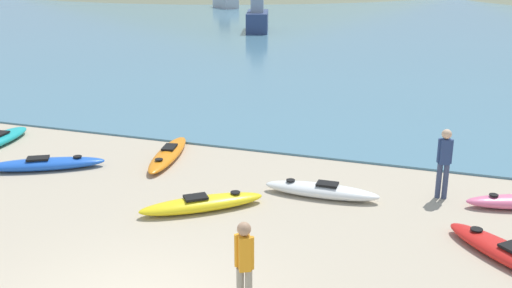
{
  "coord_description": "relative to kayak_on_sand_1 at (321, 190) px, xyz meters",
  "views": [
    {
      "loc": [
        4.65,
        -6.94,
        5.34
      ],
      "look_at": [
        -0.44,
        7.47,
        0.5
      ],
      "focal_mm": 42.0,
      "sensor_mm": 36.0,
      "label": 1
    }
  ],
  "objects": [
    {
      "name": "bay_water",
      "position": [
        -1.8,
        37.64,
        -0.13
      ],
      "size": [
        160.0,
        70.0,
        0.06
      ],
      "primitive_type": "cube",
      "color": "teal",
      "rests_on": "ground_plane"
    },
    {
      "name": "kayak_on_sand_1",
      "position": [
        0.0,
        0.0,
        0.0
      ],
      "size": [
        2.69,
        0.64,
        0.36
      ],
      "color": "white",
      "rests_on": "ground_plane"
    },
    {
      "name": "kayak_on_sand_2",
      "position": [
        -4.6,
        1.27,
        -0.03
      ],
      "size": [
        1.23,
        3.19,
        0.31
      ],
      "color": "orange",
      "rests_on": "ground_plane"
    },
    {
      "name": "kayak_on_sand_3",
      "position": [
        -7.22,
        -0.59,
        -0.01
      ],
      "size": [
        2.95,
        2.08,
        0.34
      ],
      "color": "blue",
      "rests_on": "ground_plane"
    },
    {
      "name": "kayak_on_sand_4",
      "position": [
        -2.28,
        -1.6,
        -0.01
      ],
      "size": [
        2.55,
        2.24,
        0.35
      ],
      "color": "yellow",
      "rests_on": "ground_plane"
    },
    {
      "name": "kayak_on_sand_5",
      "position": [
        3.92,
        -1.83,
        -0.01
      ],
      "size": [
        2.5,
        2.44,
        0.34
      ],
      "color": "red",
      "rests_on": "ground_plane"
    },
    {
      "name": "person_near_foreground",
      "position": [
        -0.01,
        -5.02,
        0.74
      ],
      "size": [
        0.32,
        0.27,
        1.56
      ],
      "color": "gray",
      "rests_on": "ground_plane"
    },
    {
      "name": "person_near_waterline",
      "position": [
        2.6,
        0.86,
        0.78
      ],
      "size": [
        0.33,
        0.25,
        1.64
      ],
      "color": "#384260",
      "rests_on": "ground_plane"
    },
    {
      "name": "moored_boat_0",
      "position": [
        -11.65,
        28.74,
        0.73
      ],
      "size": [
        2.68,
        4.49,
        2.36
      ],
      "color": "navy",
      "rests_on": "bay_water"
    },
    {
      "name": "moored_boat_1",
      "position": [
        -21.46,
        46.6,
        0.68
      ],
      "size": [
        3.46,
        3.37,
        2.24
      ],
      "color": "#B2B2B7",
      "rests_on": "bay_water"
    }
  ]
}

